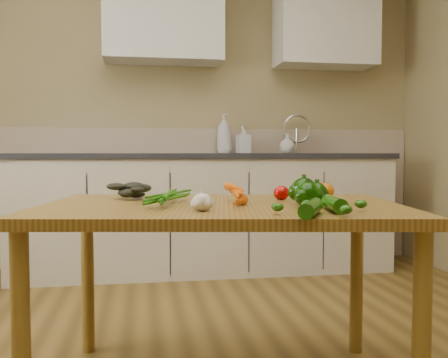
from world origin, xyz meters
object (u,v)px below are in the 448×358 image
leafy_greens (130,188)px  pepper_a (304,191)px  table (222,225)px  soap_bottle_c (287,144)px  garlic_bulb (202,202)px  carrot_bunch (214,195)px  tomato_a (281,193)px  zucchini_b (311,208)px  soap_bottle_a (224,134)px  pepper_c (307,195)px  tomato_c (325,191)px  pepper_b (317,193)px  soap_bottle_b (244,139)px  zucchini_a (334,204)px  tomato_b (305,192)px

leafy_greens → pepper_a: bearing=-24.5°
table → soap_bottle_c: (0.85, 1.99, 0.34)m
table → garlic_bulb: size_ratio=20.72×
carrot_bunch → tomato_a: 0.31m
table → pepper_a: 0.33m
zucchini_b → tomato_a: bearing=84.0°
soap_bottle_a → leafy_greens: size_ratio=1.62×
table → garlic_bulb: 0.27m
garlic_bulb → pepper_c: size_ratio=0.79×
garlic_bulb → tomato_a: size_ratio=1.11×
soap_bottle_a → tomato_c: size_ratio=4.05×
pepper_a → zucchini_b: size_ratio=0.47×
soap_bottle_c → pepper_b: soap_bottle_c is taller
leafy_greens → pepper_c: leafy_greens is taller
table → tomato_c: tomato_c is taller
table → carrot_bunch: carrot_bunch is taller
garlic_bulb → tomato_c: tomato_c is taller
leafy_greens → pepper_b: (0.69, -0.31, -0.01)m
soap_bottle_b → pepper_b: bearing=78.8°
soap_bottle_a → soap_bottle_c: size_ratio=2.02×
pepper_a → zucchini_a: bearing=-86.5°
soap_bottle_c → leafy_greens: bearing=-32.6°
tomato_b → zucchini_a: (-0.04, -0.41, -0.00)m
tomato_a → zucchini_a: (0.06, -0.41, -0.00)m
table → pepper_b: bearing=0.1°
garlic_bulb → tomato_b: size_ratio=1.08×
garlic_bulb → zucchini_b: size_ratio=0.34×
garlic_bulb → pepper_c: bearing=8.7°
table → soap_bottle_a: bearing=89.7°
pepper_c → tomato_c: pepper_c is taller
soap_bottle_c → tomato_c: 1.96m
zucchini_b → tomato_c: bearing=64.9°
garlic_bulb → zucchini_a: 0.43m
soap_bottle_c → garlic_bulb: 2.42m
garlic_bulb → soap_bottle_b: bearing=75.0°
soap_bottle_a → pepper_c: size_ratio=3.50×
pepper_a → tomato_c: (0.13, 0.13, -0.01)m
table → soap_bottle_a: size_ratio=4.70×
soap_bottle_b → zucchini_b: (-0.29, -2.44, -0.27)m
leafy_greens → tomato_a: size_ratio=3.00×
leafy_greens → pepper_c: bearing=-33.9°
table → pepper_c: bearing=-21.4°
zucchini_b → pepper_c: bearing=73.6°
soap_bottle_c → zucchini_b: soap_bottle_c is taller
zucchini_a → zucchini_b: (-0.11, -0.10, -0.00)m
pepper_c → tomato_a: bearing=93.1°
tomato_a → zucchini_a: tomato_a is taller
carrot_bunch → garlic_bulb: size_ratio=3.53×
garlic_bulb → leafy_greens: bearing=117.0°
table → tomato_c: bearing=20.9°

